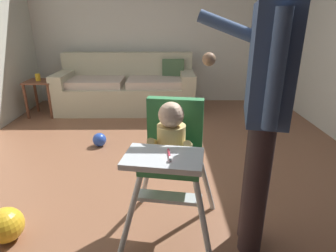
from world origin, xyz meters
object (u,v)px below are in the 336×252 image
object	(u,v)px
high_chair	(172,146)
side_table	(41,90)
sippy_cup	(38,77)
couch	(127,89)
toy_ball_second	(99,140)
adult_standing	(264,106)
toy_ball	(6,225)

from	to	relation	value
high_chair	side_table	bearing A→B (deg)	-134.08
side_table	sippy_cup	xyz separation A→B (m)	(-0.02, 0.00, 0.19)
couch	side_table	world-z (taller)	couch
couch	toy_ball_second	size ratio (longest dim) A/B	13.66
toy_ball_second	sippy_cup	world-z (taller)	sippy_cup
couch	high_chair	xyz separation A→B (m)	(0.64, -2.83, 0.30)
adult_standing	side_table	size ratio (longest dim) A/B	3.11
high_chair	adult_standing	xyz separation A→B (m)	(0.49, -0.12, 0.29)
toy_ball_second	couch	bearing A→B (deg)	84.16
toy_ball	high_chair	bearing A→B (deg)	4.43
high_chair	toy_ball_second	world-z (taller)	high_chair
side_table	sippy_cup	size ratio (longest dim) A/B	5.20
toy_ball	couch	bearing A→B (deg)	81.60
high_chair	side_table	distance (m)	3.15
sippy_cup	adult_standing	bearing A→B (deg)	-48.08
toy_ball_second	toy_ball	bearing A→B (deg)	-100.88
adult_standing	side_table	world-z (taller)	adult_standing
adult_standing	couch	bearing A→B (deg)	-55.85
side_table	couch	bearing A→B (deg)	13.98
couch	toy_ball	size ratio (longest dim) A/B	9.19
side_table	toy_ball	bearing A→B (deg)	-73.14
toy_ball	sippy_cup	bearing A→B (deg)	107.29
adult_standing	sippy_cup	world-z (taller)	adult_standing
toy_ball_second	side_table	bearing A→B (deg)	133.26
toy_ball_second	side_table	distance (m)	1.60
adult_standing	sippy_cup	xyz separation A→B (m)	(-2.38, 2.65, -0.35)
toy_ball	side_table	xyz separation A→B (m)	(-0.79, 2.61, 0.27)
sippy_cup	side_table	bearing A→B (deg)	-0.00
high_chair	side_table	size ratio (longest dim) A/B	1.77
high_chair	adult_standing	distance (m)	0.58
couch	adult_standing	bearing A→B (deg)	20.99
couch	toy_ball_second	distance (m)	1.48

